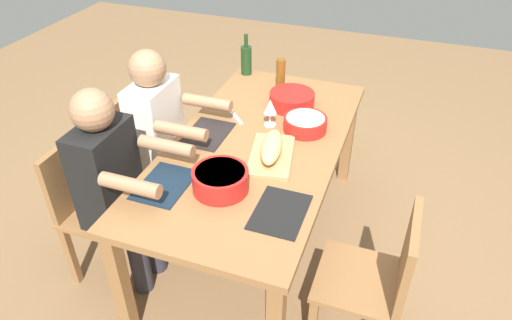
# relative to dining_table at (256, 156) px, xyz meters

# --- Properties ---
(ground_plane) EXTENTS (8.00, 8.00, 0.00)m
(ground_plane) POSITION_rel_dining_table_xyz_m (0.00, 0.00, -0.66)
(ground_plane) COLOR brown
(dining_table) EXTENTS (1.82, 0.91, 0.74)m
(dining_table) POSITION_rel_dining_table_xyz_m (0.00, 0.00, 0.00)
(dining_table) COLOR olive
(dining_table) RESTS_ON ground_plane
(chair_far_left) EXTENTS (0.40, 0.40, 0.85)m
(chair_far_left) POSITION_rel_dining_table_xyz_m (-0.50, 0.78, -0.17)
(chair_far_left) COLOR olive
(chair_far_left) RESTS_ON ground_plane
(diner_far_left) EXTENTS (0.41, 0.53, 1.20)m
(diner_far_left) POSITION_rel_dining_table_xyz_m (-0.50, 0.60, 0.04)
(diner_far_left) COLOR #2D2D38
(diner_far_left) RESTS_ON ground_plane
(chair_near_left) EXTENTS (0.40, 0.40, 0.85)m
(chair_near_left) POSITION_rel_dining_table_xyz_m (-0.50, -0.78, -0.17)
(chair_near_left) COLOR olive
(chair_near_left) RESTS_ON ground_plane
(chair_far_center) EXTENTS (0.40, 0.40, 0.85)m
(chair_far_center) POSITION_rel_dining_table_xyz_m (0.00, 0.78, -0.17)
(chair_far_center) COLOR olive
(chair_far_center) RESTS_ON ground_plane
(diner_far_center) EXTENTS (0.41, 0.53, 1.20)m
(diner_far_center) POSITION_rel_dining_table_xyz_m (-0.00, 0.60, 0.04)
(diner_far_center) COLOR #2D2D38
(diner_far_center) RESTS_ON ground_plane
(serving_bowl_greens) EXTENTS (0.28, 0.28, 0.09)m
(serving_bowl_greens) POSITION_rel_dining_table_xyz_m (0.48, -0.06, 0.14)
(serving_bowl_greens) COLOR red
(serving_bowl_greens) RESTS_ON dining_table
(serving_bowl_pasta) EXTENTS (0.25, 0.25, 0.08)m
(serving_bowl_pasta) POSITION_rel_dining_table_xyz_m (0.23, -0.22, 0.13)
(serving_bowl_pasta) COLOR red
(serving_bowl_pasta) RESTS_ON dining_table
(serving_bowl_salad) EXTENTS (0.27, 0.27, 0.11)m
(serving_bowl_salad) POSITION_rel_dining_table_xyz_m (-0.44, 0.02, 0.15)
(serving_bowl_salad) COLOR red
(serving_bowl_salad) RESTS_ON dining_table
(cutting_board) EXTENTS (0.43, 0.29, 0.02)m
(cutting_board) POSITION_rel_dining_table_xyz_m (-0.09, -0.12, 0.09)
(cutting_board) COLOR tan
(cutting_board) RESTS_ON dining_table
(bread_loaf) EXTENTS (0.34, 0.17, 0.09)m
(bread_loaf) POSITION_rel_dining_table_xyz_m (-0.09, -0.12, 0.15)
(bread_loaf) COLOR tan
(bread_loaf) RESTS_ON cutting_board
(wine_bottle) EXTENTS (0.08, 0.08, 0.29)m
(wine_bottle) POSITION_rel_dining_table_xyz_m (0.84, 0.37, 0.19)
(wine_bottle) COLOR #193819
(wine_bottle) RESTS_ON dining_table
(beer_bottle) EXTENTS (0.06, 0.06, 0.22)m
(beer_bottle) POSITION_rel_dining_table_xyz_m (0.67, 0.07, 0.19)
(beer_bottle) COLOR brown
(beer_bottle) RESTS_ON dining_table
(wine_glass) EXTENTS (0.08, 0.08, 0.17)m
(wine_glass) POSITION_rel_dining_table_xyz_m (0.22, -0.01, 0.20)
(wine_glass) COLOR silver
(wine_glass) RESTS_ON dining_table
(placemat_far_left) EXTENTS (0.32, 0.23, 0.01)m
(placemat_far_left) POSITION_rel_dining_table_xyz_m (-0.50, 0.30, 0.09)
(placemat_far_left) COLOR #142333
(placemat_far_left) RESTS_ON dining_table
(placemat_near_left) EXTENTS (0.32, 0.23, 0.01)m
(placemat_near_left) POSITION_rel_dining_table_xyz_m (-0.50, -0.30, 0.09)
(placemat_near_left) COLOR black
(placemat_near_left) RESTS_ON dining_table
(placemat_far_center) EXTENTS (0.32, 0.23, 0.01)m
(placemat_far_center) POSITION_rel_dining_table_xyz_m (0.00, 0.30, 0.09)
(placemat_far_center) COLOR black
(placemat_far_center) RESTS_ON dining_table
(carving_knife) EXTENTS (0.18, 0.18, 0.01)m
(carving_knife) POSITION_rel_dining_table_xyz_m (0.25, 0.23, 0.09)
(carving_knife) COLOR silver
(carving_knife) RESTS_ON dining_table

